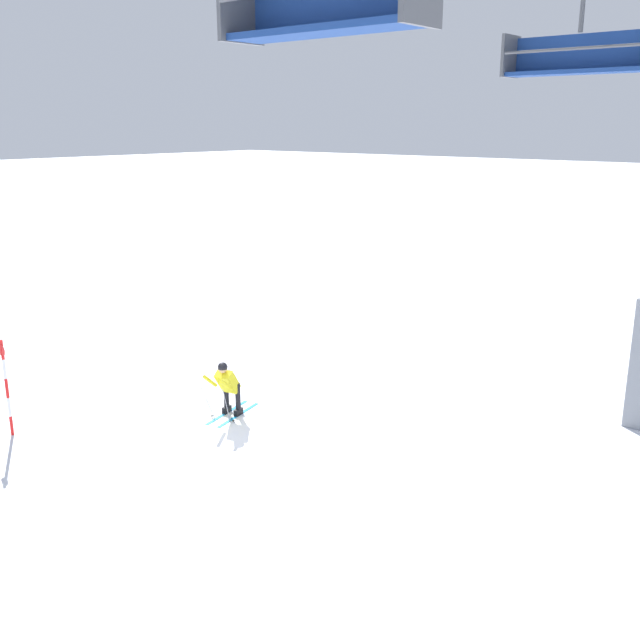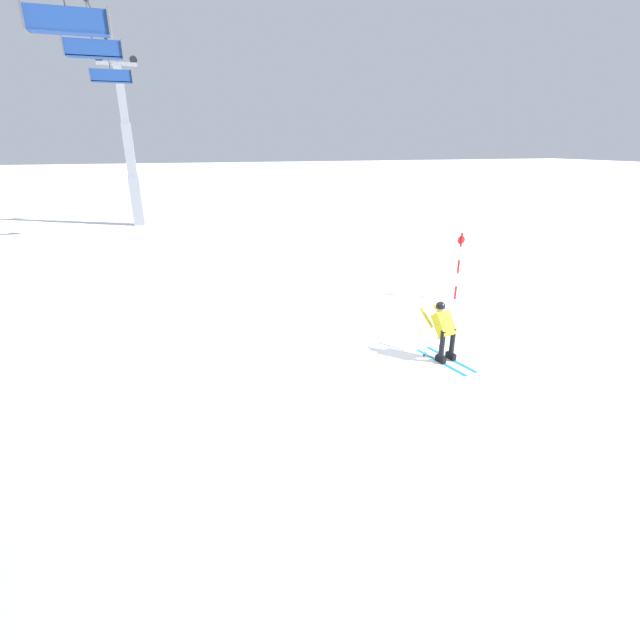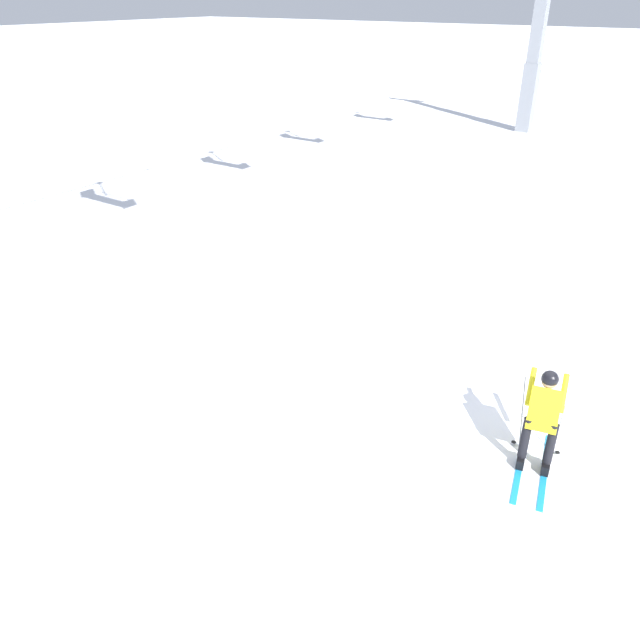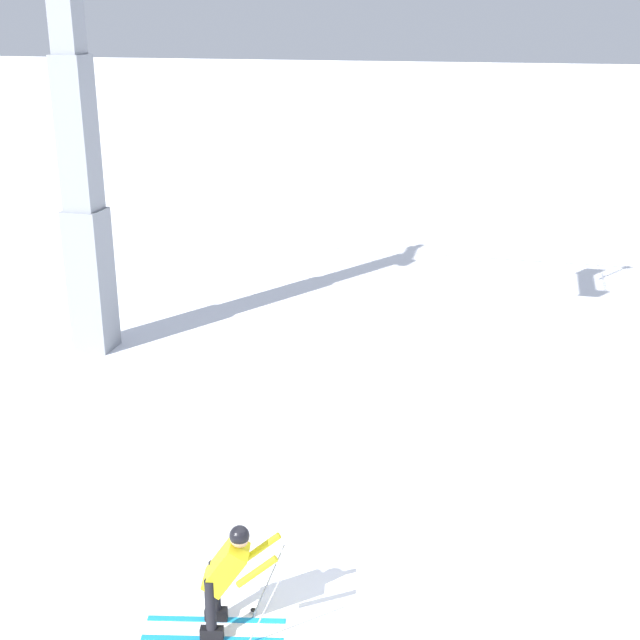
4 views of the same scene
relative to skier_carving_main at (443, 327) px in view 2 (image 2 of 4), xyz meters
The scene contains 7 objects.
ground_plane 1.47m from the skier_carving_main, 35.60° to the left, with size 260.00×260.00×0.00m, color white.
skier_carving_main is the anchor object (origin of this frame).
lift_tower_far 25.77m from the skier_carving_main, 18.58° to the left, with size 0.67×2.36×10.08m.
chairlift_seat_second 12.49m from the skier_carving_main, 53.29° to the left, with size 0.61×2.05×2.17m.
chairlift_seat_middle 16.04m from the skier_carving_main, 35.07° to the left, with size 0.61×2.03×1.92m.
chairlift_seat_fourth 21.37m from the skier_carving_main, 23.96° to the left, with size 0.61×1.99×2.03m.
trail_marker_pole 5.09m from the skier_carving_main, 37.82° to the right, with size 0.07×0.28×2.34m.
Camera 2 is at (-10.02, 5.54, 5.16)m, focal length 25.53 mm.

